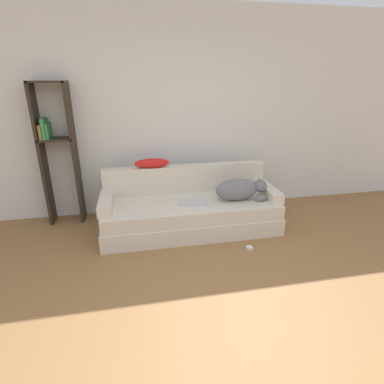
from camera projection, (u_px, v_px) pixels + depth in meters
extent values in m
plane|color=olive|center=(236.00, 359.00, 2.06)|extent=(20.00, 20.00, 0.00)
cube|color=silver|center=(176.00, 114.00, 4.04)|extent=(8.00, 0.06, 2.70)
cube|color=beige|center=(190.00, 221.00, 3.81)|extent=(2.17, 0.85, 0.21)
cube|color=beige|center=(191.00, 207.00, 3.73)|extent=(2.13, 0.81, 0.18)
cube|color=beige|center=(185.00, 178.00, 3.97)|extent=(2.13, 0.15, 0.36)
cube|color=beige|center=(106.00, 202.00, 3.50)|extent=(0.15, 0.66, 0.12)
cube|color=beige|center=(267.00, 191.00, 3.86)|extent=(0.15, 0.66, 0.12)
ellipsoid|color=slate|center=(236.00, 190.00, 3.68)|extent=(0.53, 0.23, 0.27)
sphere|color=slate|center=(260.00, 186.00, 3.72)|extent=(0.16, 0.16, 0.16)
cone|color=slate|center=(262.00, 182.00, 3.66)|extent=(0.06, 0.06, 0.07)
cone|color=slate|center=(259.00, 180.00, 3.74)|extent=(0.06, 0.06, 0.07)
ellipsoid|color=slate|center=(261.00, 198.00, 3.67)|extent=(0.16, 0.06, 0.08)
cube|color=#B7B7BC|center=(193.00, 202.00, 3.63)|extent=(0.39, 0.28, 0.02)
ellipsoid|color=red|center=(152.00, 163.00, 3.79)|extent=(0.44, 0.16, 0.11)
cube|color=#2D2319|center=(42.00, 157.00, 3.73)|extent=(0.04, 0.26, 1.78)
cube|color=#2D2319|center=(75.00, 155.00, 3.80)|extent=(0.04, 0.26, 1.78)
cube|color=#2D2319|center=(47.00, 82.00, 3.45)|extent=(0.41, 0.26, 0.02)
cube|color=#2D2319|center=(56.00, 139.00, 3.69)|extent=(0.41, 0.26, 0.02)
cube|color=olive|center=(42.00, 132.00, 3.61)|extent=(0.03, 0.20, 0.17)
cube|color=#337F42|center=(45.00, 128.00, 3.61)|extent=(0.04, 0.20, 0.25)
cube|color=#337F42|center=(49.00, 131.00, 3.63)|extent=(0.02, 0.20, 0.19)
cube|color=silver|center=(249.00, 248.00, 3.38)|extent=(0.06, 0.06, 0.03)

